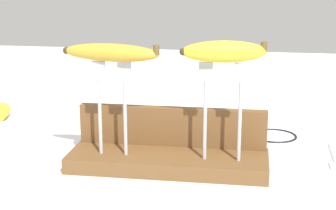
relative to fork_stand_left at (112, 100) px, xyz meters
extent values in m
plane|color=silver|center=(0.11, 0.02, -0.14)|extent=(3.00, 3.00, 0.00)
cube|color=brown|center=(0.11, 0.02, -0.13)|extent=(0.39, 0.13, 0.03)
cube|color=brown|center=(0.11, 0.07, -0.07)|extent=(0.39, 0.02, 0.08)
cylinder|color=#B2B2B7|center=(-0.03, 0.00, -0.04)|extent=(0.01, 0.01, 0.15)
cube|color=#B2B2B7|center=(-0.03, 0.00, 0.06)|extent=(0.03, 0.00, 0.04)
cylinder|color=#B2B2B7|center=(0.03, 0.00, -0.04)|extent=(0.01, 0.01, 0.15)
cube|color=#B2B2B7|center=(0.03, 0.00, 0.06)|extent=(0.03, 0.00, 0.04)
cylinder|color=#B2B2B7|center=(0.18, 0.00, -0.03)|extent=(0.01, 0.01, 0.15)
cube|color=#B2B2B7|center=(0.18, 0.00, 0.06)|extent=(0.03, 0.00, 0.04)
cylinder|color=#B2B2B7|center=(0.25, 0.00, -0.03)|extent=(0.01, 0.01, 0.15)
cube|color=#B2B2B7|center=(0.25, 0.00, 0.06)|extent=(0.03, 0.00, 0.04)
ellipsoid|color=gold|center=(0.00, 0.00, 0.09)|extent=(0.19, 0.06, 0.03)
cylinder|color=brown|center=(0.09, -0.01, 0.10)|extent=(0.01, 0.01, 0.02)
sphere|color=#3F2D19|center=(-0.09, 0.01, 0.09)|extent=(0.01, 0.01, 0.01)
ellipsoid|color=yellow|center=(0.21, 0.00, 0.10)|extent=(0.16, 0.07, 0.04)
cylinder|color=brown|center=(0.28, 0.01, 0.11)|extent=(0.01, 0.01, 0.02)
sphere|color=#3F2D19|center=(0.14, -0.01, 0.10)|extent=(0.01, 0.01, 0.01)
cylinder|color=#B2B2B7|center=(0.44, 0.15, -0.14)|extent=(0.01, 0.12, 0.01)
cube|color=#B2B2B7|center=(0.44, 0.07, -0.14)|extent=(0.03, 0.04, 0.01)
cylinder|color=yellow|center=(-0.38, 0.30, -0.12)|extent=(0.05, 0.05, 0.04)
cylinder|color=beige|center=(-0.38, 0.32, -0.12)|extent=(0.03, 0.01, 0.03)
torus|color=black|center=(0.32, 0.26, -0.14)|extent=(0.11, 0.11, 0.01)
camera|label=1|loc=(0.27, -1.01, 0.26)|focal=59.22mm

